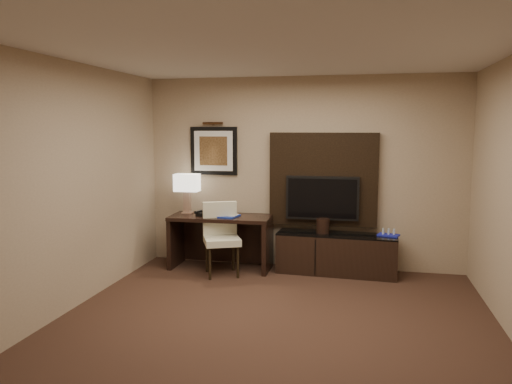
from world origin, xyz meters
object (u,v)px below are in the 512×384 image
(credenza, at_px, (336,254))
(minibar_tray, at_px, (389,232))
(table_lamp, at_px, (187,192))
(desk_chair, at_px, (222,240))
(desk_phone, at_px, (206,212))
(ice_bucket, at_px, (323,226))
(desk, at_px, (221,242))
(tv, at_px, (322,198))

(credenza, bearing_deg, minibar_tray, 4.32)
(table_lamp, bearing_deg, desk_chair, -33.81)
(desk_phone, bearing_deg, credenza, 23.26)
(ice_bucket, bearing_deg, desk_phone, -175.25)
(desk, bearing_deg, minibar_tray, 0.80)
(minibar_tray, bearing_deg, desk_chair, -169.34)
(table_lamp, relative_size, desk_phone, 2.84)
(table_lamp, height_order, minibar_tray, table_lamp)
(credenza, xyz_separation_m, desk_phone, (-1.82, -0.13, 0.53))
(desk_phone, bearing_deg, tv, 28.73)
(desk, bearing_deg, credenza, 1.14)
(ice_bucket, relative_size, minibar_tray, 0.74)
(tv, height_order, desk_chair, tv)
(tv, bearing_deg, desk_chair, -157.57)
(desk, xyz_separation_m, desk_phone, (-0.20, -0.05, 0.43))
(desk, relative_size, credenza, 0.88)
(desk_chair, bearing_deg, tv, -1.46)
(desk_chair, relative_size, ice_bucket, 4.81)
(desk, xyz_separation_m, table_lamp, (-0.53, 0.11, 0.69))
(desk, distance_m, credenza, 1.62)
(ice_bucket, bearing_deg, desk, -176.61)
(table_lamp, height_order, desk_phone, table_lamp)
(tv, bearing_deg, desk_phone, -170.53)
(desk, relative_size, desk_chair, 1.45)
(table_lamp, relative_size, minibar_tray, 2.27)
(credenza, xyz_separation_m, ice_bucket, (-0.19, 0.01, 0.38))
(tv, distance_m, desk_chair, 1.50)
(tv, distance_m, minibar_tray, 1.00)
(desk, height_order, desk_chair, desk_chair)
(credenza, bearing_deg, table_lamp, -178.18)
(desk, distance_m, tv, 1.56)
(desk, xyz_separation_m, tv, (1.40, 0.22, 0.64))
(desk_chair, bearing_deg, desk_phone, 115.26)
(tv, bearing_deg, minibar_tray, -7.73)
(desk_phone, height_order, ice_bucket, desk_phone)
(desk_chair, height_order, desk_phone, desk_chair)
(table_lamp, bearing_deg, credenza, -0.96)
(desk, height_order, tv, tv)
(credenza, relative_size, table_lamp, 2.61)
(credenza, xyz_separation_m, desk_chair, (-1.51, -0.39, 0.21))
(table_lamp, bearing_deg, desk, -11.90)
(credenza, xyz_separation_m, minibar_tray, (0.68, 0.02, 0.33))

